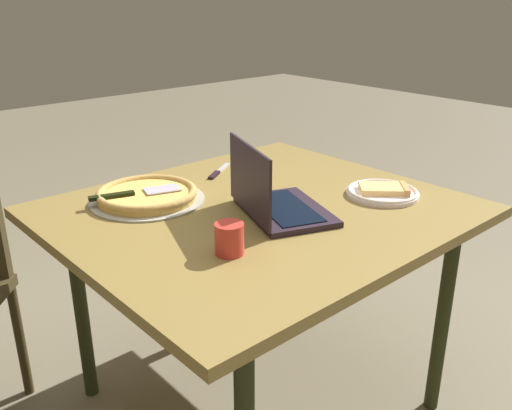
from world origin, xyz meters
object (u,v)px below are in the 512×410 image
(dining_table, at_px, (259,226))
(pizza_tray, at_px, (147,195))
(laptop, at_px, (274,201))
(drink_cup, at_px, (229,238))
(table_knife, at_px, (218,172))
(pizza_plate, at_px, (383,192))

(dining_table, bearing_deg, pizza_tray, 129.63)
(laptop, bearing_deg, dining_table, 82.82)
(drink_cup, bearing_deg, laptop, 23.35)
(table_knife, relative_size, drink_cup, 2.13)
(pizza_plate, height_order, drink_cup, drink_cup)
(laptop, distance_m, pizza_tray, 0.43)
(dining_table, relative_size, pizza_plate, 5.05)
(laptop, distance_m, pizza_plate, 0.41)
(laptop, bearing_deg, pizza_tray, 121.84)
(pizza_tray, bearing_deg, pizza_plate, -38.11)
(pizza_plate, relative_size, table_knife, 1.34)
(pizza_plate, height_order, table_knife, pizza_plate)
(laptop, bearing_deg, drink_cup, -156.65)
(pizza_plate, bearing_deg, dining_table, 152.38)
(pizza_tray, xyz_separation_m, drink_cup, (-0.04, -0.48, 0.02))
(table_knife, bearing_deg, dining_table, -107.88)
(pizza_plate, xyz_separation_m, drink_cup, (-0.66, 0.00, 0.03))
(laptop, height_order, drink_cup, laptop)
(dining_table, distance_m, pizza_plate, 0.44)
(dining_table, relative_size, table_knife, 6.75)
(pizza_tray, bearing_deg, laptop, -58.16)
(pizza_tray, bearing_deg, table_knife, 12.49)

